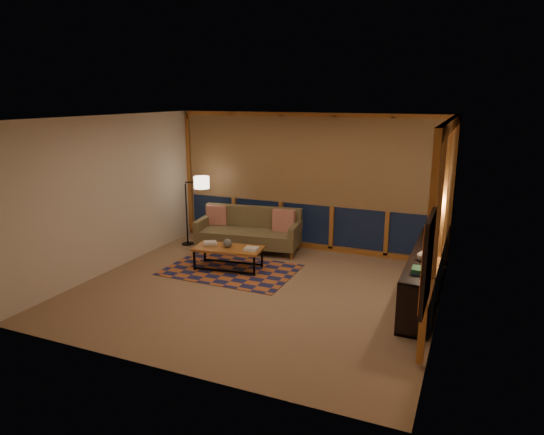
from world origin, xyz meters
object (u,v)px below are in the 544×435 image
at_px(sofa, 248,230).
at_px(coffee_table, 228,258).
at_px(bookshelf, 424,274).
at_px(floor_lamp, 186,211).

height_order(sofa, coffee_table, sofa).
relative_size(sofa, bookshelf, 0.69).
bearing_deg(sofa, floor_lamp, 178.15).
relative_size(coffee_table, floor_lamp, 0.84).
bearing_deg(coffee_table, bookshelf, -5.71).
height_order(floor_lamp, bookshelf, floor_lamp).
bearing_deg(sofa, bookshelf, -24.02).
bearing_deg(floor_lamp, coffee_table, -56.43).
distance_m(coffee_table, floor_lamp, 1.86).
bearing_deg(floor_lamp, bookshelf, -33.27).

